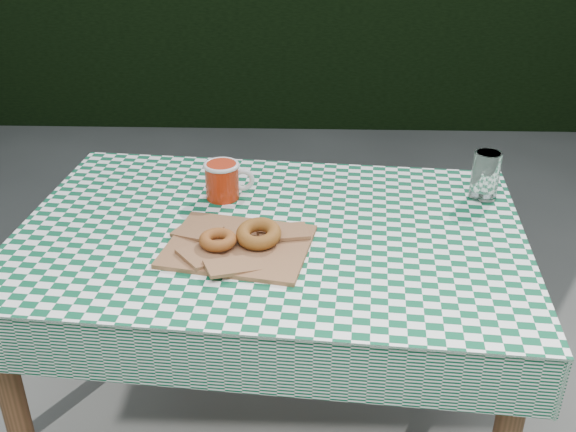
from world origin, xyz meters
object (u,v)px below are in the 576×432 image
at_px(paper_bag, 238,245).
at_px(coffee_mug, 222,181).
at_px(drinking_glass, 485,175).
at_px(table, 272,348).

xyz_separation_m(paper_bag, coffee_mug, (-0.07, 0.27, 0.04)).
distance_m(paper_bag, coffee_mug, 0.28).
bearing_deg(drinking_glass, table, -161.24).
relative_size(table, paper_bag, 3.75).
xyz_separation_m(table, drinking_glass, (0.57, 0.19, 0.45)).
relative_size(table, drinking_glass, 9.34).
bearing_deg(paper_bag, drinking_glass, 24.24).
xyz_separation_m(table, coffee_mug, (-0.14, 0.17, 0.43)).
relative_size(table, coffee_mug, 6.90).
bearing_deg(paper_bag, table, 53.49).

